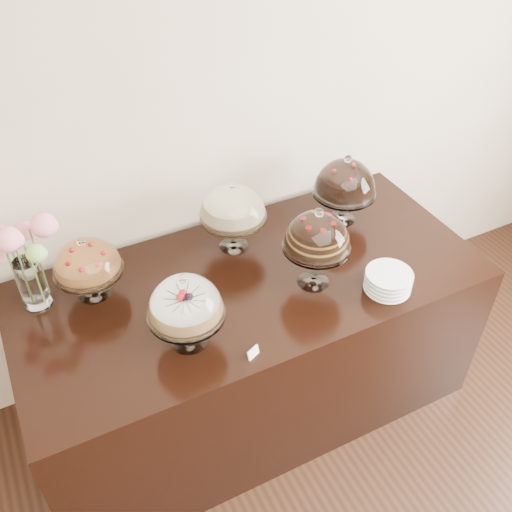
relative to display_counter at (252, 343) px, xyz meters
name	(u,v)px	position (x,y,z in m)	size (l,w,h in m)	color
wall_back	(224,108)	(0.13, 0.55, 1.05)	(5.00, 0.04, 3.00)	beige
display_counter	(252,343)	(0.00, 0.00, 0.00)	(2.20, 1.00, 0.90)	black
cake_stand_sugar_sponge	(185,302)	(-0.40, -0.23, 0.68)	(0.31, 0.31, 0.37)	white
cake_stand_choco_layer	(317,234)	(0.25, -0.15, 0.73)	(0.31, 0.31, 0.42)	white
cake_stand_cheesecake	(233,206)	(0.03, 0.26, 0.69)	(0.33, 0.33, 0.38)	white
cake_stand_dark_choco	(345,180)	(0.64, 0.21, 0.69)	(0.33, 0.33, 0.38)	white
cake_stand_fruit_tart	(86,260)	(-0.68, 0.24, 0.65)	(0.31, 0.31, 0.32)	white
flower_vase	(23,255)	(-0.92, 0.29, 0.72)	(0.32, 0.32, 0.46)	white
plate_stack	(388,281)	(0.53, -0.34, 0.50)	(0.21, 0.21, 0.09)	white
price_card_left	(253,353)	(-0.20, -0.42, 0.47)	(0.06, 0.01, 0.04)	white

